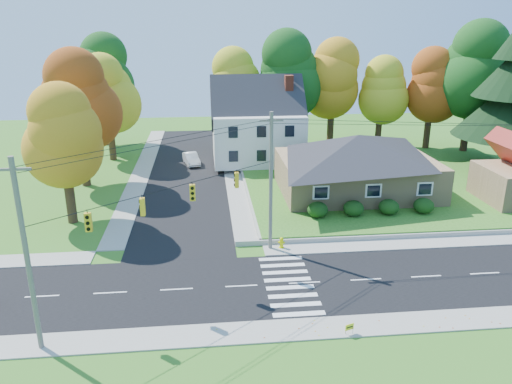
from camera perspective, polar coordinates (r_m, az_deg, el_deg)
The scene contains 23 objects.
ground at distance 32.14m, azimuth 5.56°, elevation -10.31°, with size 120.00×120.00×0.00m, color #3D7923.
road_main at distance 32.13m, azimuth 5.56°, elevation -10.29°, with size 90.00×8.00×0.02m, color black.
road_cross at distance 55.74m, azimuth -7.83°, elevation 2.37°, with size 8.00×44.00×0.02m, color black.
sidewalk_north at distance 36.49m, azimuth 4.02°, elevation -6.47°, with size 90.00×2.00×0.08m, color #9C9A90.
sidewalk_south at distance 27.96m, azimuth 7.62°, elevation -15.16°, with size 90.00×2.00×0.08m, color #9C9A90.
lawn at distance 54.26m, azimuth 14.76°, elevation 1.73°, with size 30.00×30.00×0.50m, color #3D7923.
ranch_house at distance 47.29m, azimuth 11.44°, elevation 3.30°, with size 14.60×10.60×5.40m.
colonial_house at distance 56.88m, azimuth 0.21°, elevation 7.62°, with size 10.40×8.40×9.60m.
hedge_row at distance 42.18m, azimuth 13.03°, elevation -1.75°, with size 10.70×1.70×1.27m.
traffic_infrastructure at distance 31.20m, azimuth 5.10°, elevation -0.82°, with size 38.10×10.66×10.00m.
tree_lot_0 at distance 62.04m, azimuth -2.31°, elevation 12.02°, with size 6.72×6.72×12.51m.
tree_lot_1 at distance 61.58m, azimuth 3.47°, elevation 13.18°, with size 7.84×7.84×14.60m.
tree_lot_2 at distance 63.86m, azimuth 8.76°, elevation 12.61°, with size 7.28×7.28×13.56m.
tree_lot_3 at distance 64.82m, azimuth 14.16°, elevation 11.19°, with size 6.16×6.16×11.47m.
tree_lot_4 at distance 66.12m, azimuth 19.50°, elevation 11.41°, with size 6.72×6.72×12.51m.
tree_lot_5 at distance 65.97m, azimuth 23.64°, elevation 12.63°, with size 8.40×8.40×15.64m.
tree_west_0 at distance 41.86m, azimuth -21.25°, elevation 5.89°, with size 6.16×6.16×11.47m.
tree_west_1 at distance 51.43m, azimuth -19.74°, elevation 9.74°, with size 7.28×7.28×13.56m.
tree_west_2 at distance 61.00m, azimuth -16.63°, elevation 10.69°, with size 6.72×6.72×12.51m.
tree_west_3 at distance 69.04m, azimuth -17.24°, elevation 12.58°, with size 7.84×7.84×14.60m.
white_car at distance 58.21m, azimuth -7.41°, elevation 3.79°, with size 1.41×4.04×1.33m, color silver.
fire_hydrant at distance 36.39m, azimuth 2.93°, elevation -5.86°, with size 0.50×0.39×0.88m.
yard_sign at distance 27.46m, azimuth 10.64°, elevation -14.95°, with size 0.50×0.21×0.66m.
Camera 1 is at (-5.94, -27.49, 15.56)m, focal length 35.00 mm.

